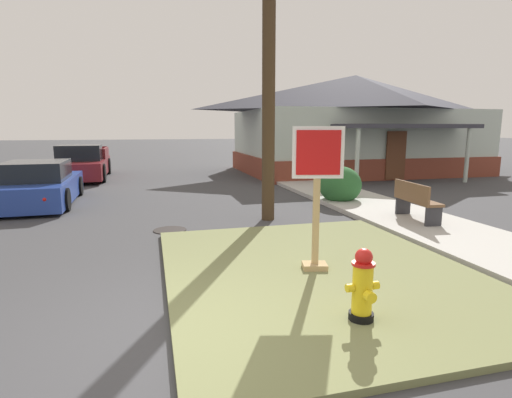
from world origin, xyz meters
TOP-DOWN VIEW (x-y plane):
  - ground_plane at (0.00, 0.00)m, footprint 160.00×160.00m
  - grass_corner_patch at (2.30, 1.47)m, footprint 4.48×5.48m
  - sidewalk_strip at (5.74, 6.40)m, footprint 2.20×19.74m
  - fire_hydrant at (2.10, -0.19)m, footprint 0.38×0.34m
  - stop_sign at (2.24, 1.45)m, footprint 0.72×0.36m
  - manhole_cover at (0.26, 4.67)m, footprint 0.70×0.70m
  - parked_sedan_blue at (-3.21, 8.70)m, footprint 2.05×4.41m
  - pickup_truck_maroon at (-2.95, 14.80)m, footprint 2.17×5.42m
  - street_bench at (5.66, 3.80)m, footprint 0.54×1.44m
  - utility_pole at (2.60, 5.16)m, footprint 1.46×0.30m
  - corner_house at (9.84, 14.58)m, footprint 11.45×8.97m
  - shrub_by_curb at (5.23, 6.68)m, footprint 1.23×1.23m

SIDE VIEW (x-z plane):
  - ground_plane at x=0.00m, z-range 0.00..0.00m
  - manhole_cover at x=0.26m, z-range 0.00..0.02m
  - grass_corner_patch at x=2.30m, z-range 0.00..0.08m
  - sidewalk_strip at x=5.74m, z-range 0.00..0.12m
  - fire_hydrant at x=2.10m, z-range 0.05..0.87m
  - shrub_by_curb at x=5.23m, z-range 0.00..1.08m
  - parked_sedan_blue at x=-3.21m, z-range -0.08..1.17m
  - street_bench at x=5.66m, z-range 0.16..1.01m
  - pickup_truck_maroon at x=-2.95m, z-range -0.12..1.36m
  - stop_sign at x=2.24m, z-range 0.05..2.17m
  - corner_house at x=9.84m, z-range 0.06..4.79m
  - utility_pole at x=2.60m, z-range 0.16..9.15m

